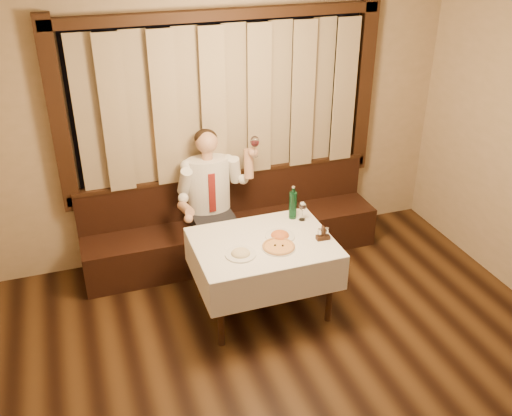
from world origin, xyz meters
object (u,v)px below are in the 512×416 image
object	(u,v)px
cruet_caddy	(323,235)
green_bottle	(293,205)
pizza	(279,247)
banquette	(232,230)
dining_table	(263,251)
seated_man	(211,192)
pasta_cream	(241,251)
pasta_red	(280,233)

from	to	relation	value
cruet_caddy	green_bottle	bearing A→B (deg)	105.70
pizza	green_bottle	distance (m)	0.59
banquette	dining_table	distance (m)	1.08
seated_man	pasta_cream	bearing A→B (deg)	-91.58
pizza	seated_man	xyz separation A→B (m)	(-0.33, 1.08, 0.09)
pasta_cream	cruet_caddy	world-z (taller)	cruet_caddy
cruet_caddy	pasta_red	bearing A→B (deg)	157.72
pizza	cruet_caddy	world-z (taller)	cruet_caddy
green_bottle	pasta_red	bearing A→B (deg)	-129.53
green_bottle	cruet_caddy	bearing A→B (deg)	-76.76
green_bottle	seated_man	size ratio (longest dim) A/B	0.23
green_bottle	cruet_caddy	world-z (taller)	green_bottle
dining_table	cruet_caddy	bearing A→B (deg)	-15.00
pasta_red	green_bottle	size ratio (longest dim) A/B	0.80
banquette	seated_man	distance (m)	0.60
pasta_red	cruet_caddy	xyz separation A→B (m)	(0.36, -0.16, 0.01)
green_bottle	seated_man	world-z (taller)	seated_man
dining_table	green_bottle	world-z (taller)	green_bottle
dining_table	seated_man	distance (m)	0.98
cruet_caddy	seated_man	world-z (taller)	seated_man
banquette	cruet_caddy	bearing A→B (deg)	-65.55
banquette	dining_table	xyz separation A→B (m)	(0.00, -1.02, 0.34)
dining_table	pasta_red	xyz separation A→B (m)	(0.17, 0.02, 0.14)
banquette	pasta_red	size ratio (longest dim) A/B	11.67
seated_man	banquette	bearing A→B (deg)	21.31
green_bottle	dining_table	bearing A→B (deg)	-142.47
pasta_cream	green_bottle	bearing A→B (deg)	34.86
pasta_red	green_bottle	distance (m)	0.40
pasta_red	green_bottle	xyz separation A→B (m)	(0.25, 0.30, 0.11)
banquette	green_bottle	size ratio (longest dim) A/B	9.36
pizza	green_bottle	bearing A→B (deg)	55.30
pasta_red	seated_man	bearing A→B (deg)	114.08
banquette	pasta_cream	world-z (taller)	banquette
pasta_cream	seated_man	bearing A→B (deg)	88.42
green_bottle	banquette	bearing A→B (deg)	120.98
dining_table	green_bottle	distance (m)	0.59
pizza	banquette	bearing A→B (deg)	94.49
banquette	dining_table	world-z (taller)	banquette
pasta_cream	dining_table	bearing A→B (deg)	30.21
green_bottle	cruet_caddy	size ratio (longest dim) A/B	2.58
banquette	pizza	world-z (taller)	banquette
dining_table	pasta_cream	size ratio (longest dim) A/B	4.63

